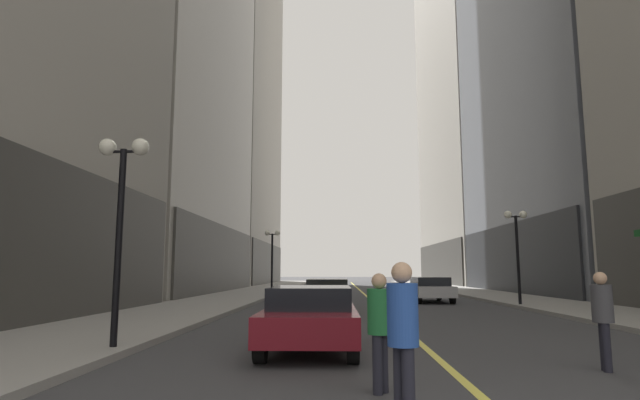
{
  "coord_description": "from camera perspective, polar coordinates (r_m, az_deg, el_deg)",
  "views": [
    {
      "loc": [
        -1.9,
        -3.08,
        1.66
      ],
      "look_at": [
        -3.29,
        37.16,
        7.28
      ],
      "focal_mm": 28.48,
      "sensor_mm": 36.0,
      "label": 1
    }
  ],
  "objects": [
    {
      "name": "ground_plane",
      "position": [
        38.17,
        4.9,
        -10.41
      ],
      "size": [
        200.0,
        200.0,
        0.0
      ],
      "primitive_type": "plane",
      "color": "#38383A"
    },
    {
      "name": "sidewalk_left",
      "position": [
        38.64,
        -7.61,
        -10.23
      ],
      "size": [
        4.5,
        78.0,
        0.15
      ],
      "primitive_type": "cube",
      "color": "gray",
      "rests_on": "ground"
    },
    {
      "name": "sidewalk_right",
      "position": [
        39.44,
        17.15,
        -9.9
      ],
      "size": [
        4.5,
        78.0,
        0.15
      ],
      "primitive_type": "cube",
      "color": "gray",
      "rests_on": "ground"
    },
    {
      "name": "lane_centre_stripe",
      "position": [
        38.16,
        4.9,
        -10.4
      ],
      "size": [
        0.16,
        70.0,
        0.01
      ],
      "primitive_type": "cube",
      "color": "#E5D64C",
      "rests_on": "ground"
    },
    {
      "name": "building_left_mid",
      "position": [
        45.51,
        -19.9,
        18.75
      ],
      "size": [
        14.95,
        24.0,
        43.65
      ],
      "color": "#A8A399",
      "rests_on": "ground"
    },
    {
      "name": "building_left_far",
      "position": [
        74.15,
        -10.84,
        21.15
      ],
      "size": [
        13.35,
        26.0,
        75.26
      ],
      "color": "#A8A399",
      "rests_on": "ground"
    },
    {
      "name": "car_maroon",
      "position": [
        10.96,
        -1.08,
        -12.86
      ],
      "size": [
        1.94,
        4.16,
        1.32
      ],
      "color": "maroon",
      "rests_on": "ground"
    },
    {
      "name": "car_yellow",
      "position": [
        21.24,
        0.86,
        -10.48
      ],
      "size": [
        1.87,
        4.74,
        1.32
      ],
      "color": "yellow",
      "rests_on": "ground"
    },
    {
      "name": "car_silver",
      "position": [
        28.17,
        12.21,
        -9.68
      ],
      "size": [
        2.01,
        4.55,
        1.32
      ],
      "color": "#B7B7BC",
      "rests_on": "ground"
    },
    {
      "name": "pedestrian_with_orange_bag",
      "position": [
        9.97,
        29.18,
        -11.03
      ],
      "size": [
        0.41,
        0.41,
        1.64
      ],
      "color": "black",
      "rests_on": "ground"
    },
    {
      "name": "pedestrian_in_green_parka",
      "position": [
        7.28,
        6.72,
        -13.55
      ],
      "size": [
        0.47,
        0.47,
        1.62
      ],
      "color": "black",
      "rests_on": "ground"
    },
    {
      "name": "pedestrian_in_blue_hoodie",
      "position": [
        5.74,
        9.3,
        -14.18
      ],
      "size": [
        0.46,
        0.46,
        1.75
      ],
      "color": "black",
      "rests_on": "ground"
    },
    {
      "name": "street_lamp_left_near",
      "position": [
        11.36,
        -21.41,
        0.69
      ],
      "size": [
        1.06,
        0.36,
        4.43
      ],
      "color": "black",
      "rests_on": "ground"
    },
    {
      "name": "street_lamp_left_far",
      "position": [
        35.22,
        -5.4,
        -5.31
      ],
      "size": [
        1.06,
        0.36,
        4.43
      ],
      "color": "black",
      "rests_on": "ground"
    },
    {
      "name": "street_lamp_right_mid",
      "position": [
        25.23,
        21.22,
        -3.78
      ],
      "size": [
        1.06,
        0.36,
        4.43
      ],
      "color": "black",
      "rests_on": "ground"
    }
  ]
}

